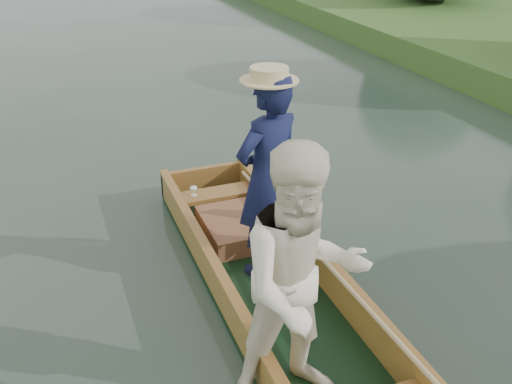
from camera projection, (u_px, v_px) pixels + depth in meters
name	position (u px, v px, depth m)	size (l,w,h in m)	color
ground	(279.00, 309.00, 5.38)	(120.00, 120.00, 0.00)	#283D30
punt	(283.00, 254.00, 4.71)	(1.37, 5.00, 2.14)	black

